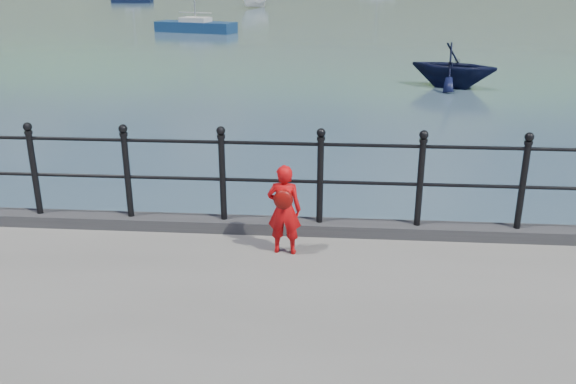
# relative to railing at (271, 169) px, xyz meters

# --- Properties ---
(ground) EXTENTS (600.00, 600.00, 0.00)m
(ground) POSITION_rel_railing_xyz_m (-0.00, 0.15, -1.82)
(ground) COLOR #2D4251
(ground) RESTS_ON ground
(kerb) EXTENTS (60.00, 0.30, 0.15)m
(kerb) POSITION_rel_railing_xyz_m (-0.00, -0.00, -0.75)
(kerb) COLOR #28282B
(kerb) RESTS_ON quay
(railing) EXTENTS (18.11, 0.11, 1.20)m
(railing) POSITION_rel_railing_xyz_m (0.00, 0.00, 0.00)
(railing) COLOR black
(railing) RESTS_ON kerb
(far_shore) EXTENTS (830.00, 200.00, 156.00)m
(far_shore) POSITION_rel_railing_xyz_m (38.34, 239.56, -24.39)
(far_shore) COLOR #333A21
(far_shore) RESTS_ON ground
(child) EXTENTS (0.41, 0.33, 1.07)m
(child) POSITION_rel_railing_xyz_m (0.21, -0.59, -0.28)
(child) COLOR red
(child) RESTS_ON quay
(launch_navy) EXTENTS (3.87, 3.66, 1.62)m
(launch_navy) POSITION_rel_railing_xyz_m (4.99, 15.80, -1.02)
(launch_navy) COLOR black
(launch_navy) RESTS_ON ground
(sailboat_port) EXTENTS (5.81, 3.24, 8.10)m
(sailboat_port) POSITION_rel_railing_xyz_m (-9.01, 35.53, -1.48)
(sailboat_port) COLOR navy
(sailboat_port) RESTS_ON ground
(sailboat_left) EXTENTS (5.13, 1.68, 7.39)m
(sailboat_left) POSITION_rel_railing_xyz_m (-25.53, 72.39, -1.48)
(sailboat_left) COLOR black
(sailboat_left) RESTS_ON ground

